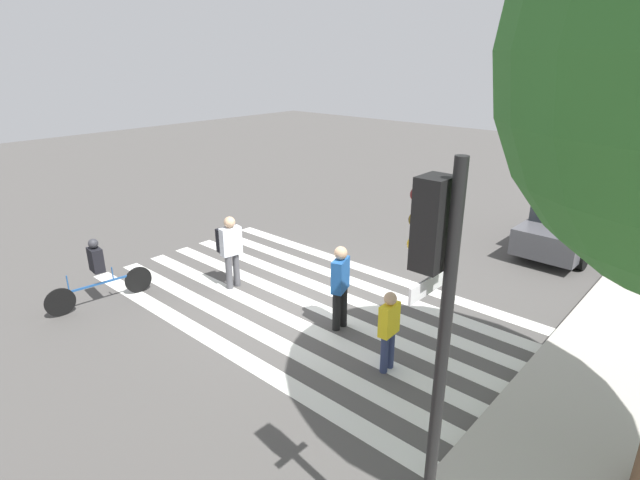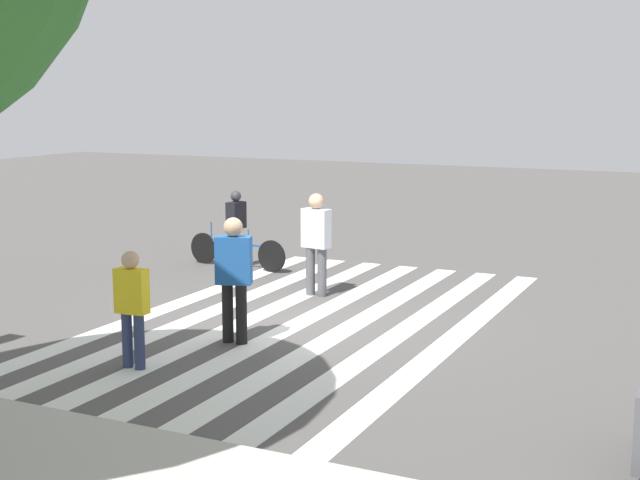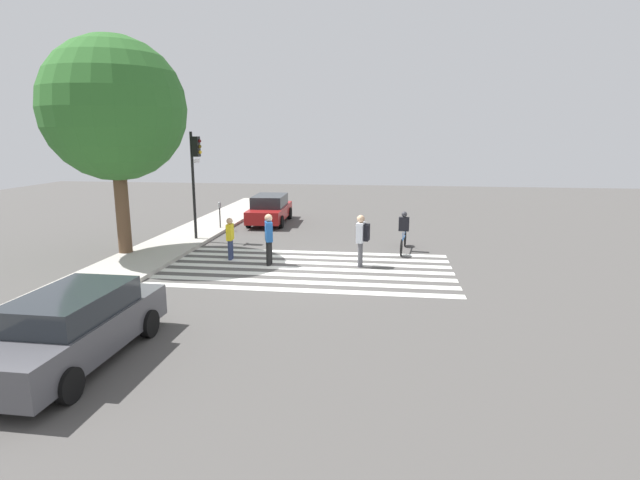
{
  "view_description": "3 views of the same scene",
  "coord_description": "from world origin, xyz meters",
  "px_view_note": "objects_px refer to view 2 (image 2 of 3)",
  "views": [
    {
      "loc": [
        7.56,
        7.38,
        5.48
      ],
      "look_at": [
        -0.38,
        0.25,
        1.49
      ],
      "focal_mm": 28.0,
      "sensor_mm": 36.0,
      "label": 1
    },
    {
      "loc": [
        -6.21,
        12.26,
        3.64
      ],
      "look_at": [
        -0.48,
        0.31,
        1.41
      ],
      "focal_mm": 50.0,
      "sensor_mm": 36.0,
      "label": 2
    },
    {
      "loc": [
        -16.63,
        -2.65,
        4.58
      ],
      "look_at": [
        -0.76,
        -0.52,
        1.2
      ],
      "focal_mm": 28.0,
      "sensor_mm": 36.0,
      "label": 3
    }
  ],
  "objects_px": {
    "pedestrian_child_with_backpack": "(234,273)",
    "pedestrian_adult_yellow_jacket": "(132,303)",
    "pedestrian_adult_blue_shirt": "(317,236)",
    "cyclist_near_curb": "(236,227)"
  },
  "relations": [
    {
      "from": "pedestrian_adult_yellow_jacket",
      "to": "pedestrian_adult_blue_shirt",
      "type": "xyz_separation_m",
      "value": [
        -0.32,
        -4.91,
        0.19
      ]
    },
    {
      "from": "cyclist_near_curb",
      "to": "pedestrian_adult_yellow_jacket",
      "type": "bearing_deg",
      "value": 116.09
    },
    {
      "from": "pedestrian_adult_yellow_jacket",
      "to": "pedestrian_adult_blue_shirt",
      "type": "height_order",
      "value": "pedestrian_adult_blue_shirt"
    },
    {
      "from": "pedestrian_child_with_backpack",
      "to": "pedestrian_adult_yellow_jacket",
      "type": "bearing_deg",
      "value": 50.7
    },
    {
      "from": "pedestrian_child_with_backpack",
      "to": "cyclist_near_curb",
      "type": "xyz_separation_m",
      "value": [
        2.86,
        -4.83,
        -0.18
      ]
    },
    {
      "from": "pedestrian_adult_blue_shirt",
      "to": "cyclist_near_curb",
      "type": "xyz_separation_m",
      "value": [
        2.6,
        -1.55,
        -0.22
      ]
    },
    {
      "from": "pedestrian_adult_blue_shirt",
      "to": "pedestrian_adult_yellow_jacket",
      "type": "bearing_deg",
      "value": 95.73
    },
    {
      "from": "pedestrian_child_with_backpack",
      "to": "pedestrian_adult_blue_shirt",
      "type": "height_order",
      "value": "pedestrian_child_with_backpack"
    },
    {
      "from": "pedestrian_adult_yellow_jacket",
      "to": "pedestrian_adult_blue_shirt",
      "type": "distance_m",
      "value": 4.92
    },
    {
      "from": "pedestrian_adult_blue_shirt",
      "to": "cyclist_near_curb",
      "type": "relative_size",
      "value": 0.76
    }
  ]
}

